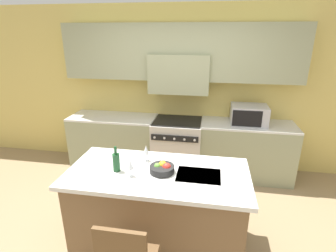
# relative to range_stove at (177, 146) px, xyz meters

# --- Properties ---
(ground_plane) EXTENTS (10.00, 10.00, 0.00)m
(ground_plane) POSITION_rel_range_stove_xyz_m (0.00, -1.64, -0.46)
(ground_plane) COLOR #997F5B
(back_cabinetry) EXTENTS (10.00, 0.46, 2.70)m
(back_cabinetry) POSITION_rel_range_stove_xyz_m (0.00, 0.27, 1.15)
(back_cabinetry) COLOR #DBC166
(back_cabinetry) RESTS_ON ground_plane
(back_counter) EXTENTS (3.69, 0.62, 0.92)m
(back_counter) POSITION_rel_range_stove_xyz_m (-0.00, 0.02, 0.00)
(back_counter) COLOR gray
(back_counter) RESTS_ON ground_plane
(range_stove) EXTENTS (0.79, 0.70, 0.91)m
(range_stove) POSITION_rel_range_stove_xyz_m (0.00, 0.00, 0.00)
(range_stove) COLOR beige
(range_stove) RESTS_ON ground_plane
(microwave) EXTENTS (0.54, 0.41, 0.30)m
(microwave) POSITION_rel_range_stove_xyz_m (1.11, 0.02, 0.61)
(microwave) COLOR #B7B7BC
(microwave) RESTS_ON back_counter
(kitchen_island) EXTENTS (1.87, 0.91, 0.92)m
(kitchen_island) POSITION_rel_range_stove_xyz_m (0.02, -1.67, 0.01)
(kitchen_island) COLOR brown
(kitchen_island) RESTS_ON ground_plane
(wine_bottle) EXTENTS (0.07, 0.07, 0.27)m
(wine_bottle) POSITION_rel_range_stove_xyz_m (-0.40, -1.73, 0.57)
(wine_bottle) COLOR #194723
(wine_bottle) RESTS_ON kitchen_island
(wine_glass_near) EXTENTS (0.06, 0.06, 0.19)m
(wine_glass_near) POSITION_rel_range_stove_xyz_m (-0.22, -1.81, 0.59)
(wine_glass_near) COLOR white
(wine_glass_near) RESTS_ON kitchen_island
(wine_glass_far) EXTENTS (0.06, 0.06, 0.19)m
(wine_glass_far) POSITION_rel_range_stove_xyz_m (-0.15, -1.46, 0.59)
(wine_glass_far) COLOR white
(wine_glass_far) RESTS_ON kitchen_island
(fruit_bowl) EXTENTS (0.25, 0.25, 0.11)m
(fruit_bowl) POSITION_rel_range_stove_xyz_m (0.07, -1.68, 0.51)
(fruit_bowl) COLOR black
(fruit_bowl) RESTS_ON kitchen_island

